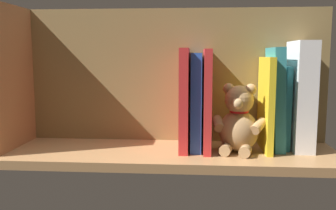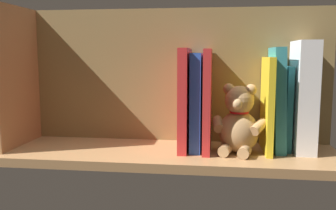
% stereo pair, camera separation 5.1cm
% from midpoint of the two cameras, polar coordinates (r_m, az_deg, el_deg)
% --- Properties ---
extents(ground_plane, '(0.85, 0.27, 0.02)m').
position_cam_midpoint_polar(ground_plane, '(0.96, 1.53, -7.46)').
color(ground_plane, '#A87A4C').
extents(shelf_back_panel, '(0.85, 0.02, 0.37)m').
position_cam_midpoint_polar(shelf_back_panel, '(1.04, 2.21, 4.55)').
color(shelf_back_panel, olive).
rests_on(shelf_back_panel, ground_plane).
extents(shelf_side_divider, '(0.02, 0.21, 0.37)m').
position_cam_midpoint_polar(shelf_side_divider, '(1.05, -21.09, 4.08)').
color(shelf_side_divider, '#A87A4C').
rests_on(shelf_side_divider, ground_plane).
extents(dictionary_thick_white, '(0.05, 0.13, 0.27)m').
position_cam_midpoint_polar(dictionary_thick_white, '(0.99, 21.44, 1.20)').
color(dictionary_thick_white, white).
rests_on(dictionary_thick_white, ground_plane).
extents(book_0, '(0.01, 0.11, 0.21)m').
position_cam_midpoint_polar(book_0, '(1.00, 19.11, -0.46)').
color(book_0, teal).
rests_on(book_0, ground_plane).
extents(book_1, '(0.03, 0.13, 0.26)m').
position_cam_midpoint_polar(book_1, '(0.98, 17.85, 0.84)').
color(book_1, teal).
rests_on(book_1, ground_plane).
extents(book_2, '(0.02, 0.16, 0.23)m').
position_cam_midpoint_polar(book_2, '(0.96, 16.45, 0.07)').
color(book_2, yellow).
rests_on(book_2, ground_plane).
extents(teddy_bear, '(0.13, 0.13, 0.17)m').
position_cam_midpoint_polar(teddy_bear, '(0.93, 12.36, -2.68)').
color(teddy_bear, tan).
rests_on(teddy_bear, ground_plane).
extents(book_3, '(0.02, 0.17, 0.25)m').
position_cam_midpoint_polar(book_3, '(0.94, 7.61, 0.78)').
color(book_3, red).
rests_on(book_3, ground_plane).
extents(book_4, '(0.03, 0.15, 0.24)m').
position_cam_midpoint_polar(book_4, '(0.95, 5.94, 0.57)').
color(book_4, blue).
rests_on(book_4, ground_plane).
extents(book_5, '(0.02, 0.16, 0.26)m').
position_cam_midpoint_polar(book_5, '(0.95, 4.13, 0.91)').
color(book_5, red).
rests_on(book_5, ground_plane).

